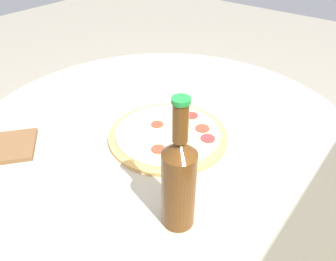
% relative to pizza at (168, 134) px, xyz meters
% --- Properties ---
extents(table, '(1.09, 1.09, 0.75)m').
position_rel_pizza_xyz_m(table, '(-0.02, -0.03, -0.18)').
color(table, '#B2A893').
rests_on(table, ground_plane).
extents(pizza, '(0.32, 0.32, 0.02)m').
position_rel_pizza_xyz_m(pizza, '(0.00, 0.00, 0.00)').
color(pizza, tan).
rests_on(pizza, table).
extents(beer_bottle, '(0.06, 0.06, 0.28)m').
position_rel_pizza_xyz_m(beer_bottle, '(0.21, 0.19, 0.10)').
color(beer_bottle, '#563314').
rests_on(beer_bottle, table).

